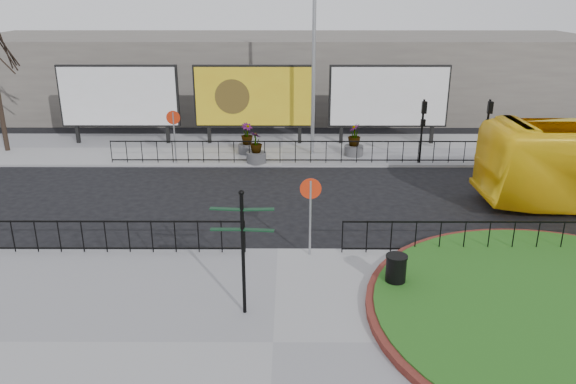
{
  "coord_description": "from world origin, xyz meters",
  "views": [
    {
      "loc": [
        0.39,
        -16.03,
        7.8
      ],
      "look_at": [
        0.33,
        0.58,
        1.81
      ],
      "focal_mm": 35.0,
      "sensor_mm": 36.0,
      "label": 1
    }
  ],
  "objects_px": {
    "lamp_post": "(314,57)",
    "litter_bin": "(396,272)",
    "fingerpost_sign": "(243,241)",
    "planter_a": "(247,141)",
    "billboard_mid": "(254,97)",
    "planter_b": "(256,151)",
    "planter_c": "(354,143)"
  },
  "relations": [
    {
      "from": "lamp_post",
      "to": "planter_a",
      "type": "relative_size",
      "value": 6.08
    },
    {
      "from": "billboard_mid",
      "to": "fingerpost_sign",
      "type": "bearing_deg",
      "value": -87.44
    },
    {
      "from": "lamp_post",
      "to": "fingerpost_sign",
      "type": "xyz_separation_m",
      "value": [
        -2.26,
        -14.7,
        -2.72
      ]
    },
    {
      "from": "billboard_mid",
      "to": "planter_a",
      "type": "xyz_separation_m",
      "value": [
        -0.25,
        -1.97,
        -1.86
      ]
    },
    {
      "from": "planter_b",
      "to": "planter_c",
      "type": "distance_m",
      "value": 4.89
    },
    {
      "from": "billboard_mid",
      "to": "planter_a",
      "type": "distance_m",
      "value": 2.72
    },
    {
      "from": "billboard_mid",
      "to": "fingerpost_sign",
      "type": "height_order",
      "value": "billboard_mid"
    },
    {
      "from": "litter_bin",
      "to": "planter_a",
      "type": "bearing_deg",
      "value": 110.41
    },
    {
      "from": "litter_bin",
      "to": "planter_a",
      "type": "relative_size",
      "value": 0.64
    },
    {
      "from": "planter_c",
      "to": "billboard_mid",
      "type": "bearing_deg",
      "value": 155.13
    },
    {
      "from": "billboard_mid",
      "to": "planter_b",
      "type": "distance_m",
      "value": 4.07
    },
    {
      "from": "billboard_mid",
      "to": "fingerpost_sign",
      "type": "relative_size",
      "value": 1.88
    },
    {
      "from": "fingerpost_sign",
      "to": "planter_b",
      "type": "xyz_separation_m",
      "value": [
        -0.45,
        13.1,
        -1.43
      ]
    },
    {
      "from": "billboard_mid",
      "to": "lamp_post",
      "type": "bearing_deg",
      "value": -33.25
    },
    {
      "from": "planter_a",
      "to": "planter_c",
      "type": "xyz_separation_m",
      "value": [
        5.28,
        -0.36,
        0.02
      ]
    },
    {
      "from": "billboard_mid",
      "to": "lamp_post",
      "type": "distance_m",
      "value": 4.23
    },
    {
      "from": "lamp_post",
      "to": "planter_c",
      "type": "distance_m",
      "value": 4.56
    },
    {
      "from": "billboard_mid",
      "to": "planter_b",
      "type": "height_order",
      "value": "billboard_mid"
    },
    {
      "from": "lamp_post",
      "to": "litter_bin",
      "type": "xyz_separation_m",
      "value": [
        1.75,
        -13.46,
        -4.21
      ]
    },
    {
      "from": "lamp_post",
      "to": "planter_b",
      "type": "distance_m",
      "value": 5.21
    },
    {
      "from": "billboard_mid",
      "to": "litter_bin",
      "type": "distance_m",
      "value": 16.27
    },
    {
      "from": "billboard_mid",
      "to": "planter_c",
      "type": "height_order",
      "value": "billboard_mid"
    },
    {
      "from": "fingerpost_sign",
      "to": "planter_a",
      "type": "bearing_deg",
      "value": 99.57
    },
    {
      "from": "litter_bin",
      "to": "planter_a",
      "type": "xyz_separation_m",
      "value": [
        -5.01,
        13.46,
        0.12
      ]
    },
    {
      "from": "planter_a",
      "to": "planter_b",
      "type": "xyz_separation_m",
      "value": [
        0.55,
        -1.6,
        -0.06
      ]
    },
    {
      "from": "billboard_mid",
      "to": "lamp_post",
      "type": "relative_size",
      "value": 0.67
    },
    {
      "from": "fingerpost_sign",
      "to": "planter_c",
      "type": "bearing_deg",
      "value": 79.09
    },
    {
      "from": "planter_a",
      "to": "fingerpost_sign",
      "type": "bearing_deg",
      "value": -86.13
    },
    {
      "from": "lamp_post",
      "to": "fingerpost_sign",
      "type": "height_order",
      "value": "lamp_post"
    },
    {
      "from": "lamp_post",
      "to": "planter_a",
      "type": "distance_m",
      "value": 5.23
    },
    {
      "from": "fingerpost_sign",
      "to": "lamp_post",
      "type": "bearing_deg",
      "value": 86.96
    },
    {
      "from": "lamp_post",
      "to": "litter_bin",
      "type": "distance_m",
      "value": 14.21
    }
  ]
}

